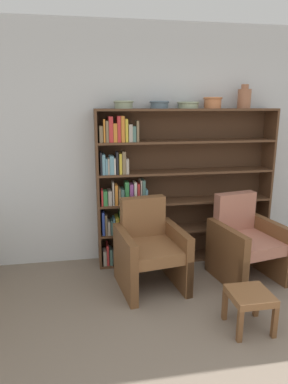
# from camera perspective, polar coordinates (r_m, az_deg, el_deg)

# --- Properties ---
(wall_back) EXTENTS (12.00, 0.06, 2.75)m
(wall_back) POSITION_cam_1_polar(r_m,az_deg,el_deg) (4.20, 6.72, 7.67)
(wall_back) COLOR silver
(wall_back) RESTS_ON ground
(bookshelf) EXTENTS (2.09, 0.30, 1.81)m
(bookshelf) POSITION_cam_1_polar(r_m,az_deg,el_deg) (4.05, 3.98, 0.67)
(bookshelf) COLOR brown
(bookshelf) RESTS_ON ground
(bowl_stoneware) EXTENTS (0.22, 0.22, 0.08)m
(bowl_stoneware) POSITION_cam_1_polar(r_m,az_deg,el_deg) (3.83, -3.42, 14.43)
(bowl_stoneware) COLOR gray
(bowl_stoneware) RESTS_ON bookshelf
(bowl_terracotta) EXTENTS (0.22, 0.22, 0.08)m
(bowl_terracotta) POSITION_cam_1_polar(r_m,az_deg,el_deg) (3.89, 2.58, 14.42)
(bowl_terracotta) COLOR slate
(bowl_terracotta) RESTS_ON bookshelf
(bowl_brass) EXTENTS (0.25, 0.25, 0.07)m
(bowl_brass) POSITION_cam_1_polar(r_m,az_deg,el_deg) (3.98, 7.37, 14.26)
(bowl_brass) COLOR gray
(bowl_brass) RESTS_ON bookshelf
(bowl_olive) EXTENTS (0.22, 0.22, 0.12)m
(bowl_olive) POSITION_cam_1_polar(r_m,az_deg,el_deg) (4.07, 11.37, 14.49)
(bowl_olive) COLOR #C67547
(bowl_olive) RESTS_ON bookshelf
(vase_tall) EXTENTS (0.15, 0.15, 0.27)m
(vase_tall) POSITION_cam_1_polar(r_m,az_deg,el_deg) (4.22, 16.37, 14.80)
(vase_tall) COLOR #A36647
(vase_tall) RESTS_ON bookshelf
(armchair_leather) EXTENTS (0.73, 0.76, 0.90)m
(armchair_leather) POSITION_cam_1_polar(r_m,az_deg,el_deg) (3.60, 0.94, -9.49)
(armchair_leather) COLOR brown
(armchair_leather) RESTS_ON ground
(armchair_cushioned) EXTENTS (0.76, 0.79, 0.90)m
(armchair_cushioned) POSITION_cam_1_polar(r_m,az_deg,el_deg) (3.93, 16.53, -8.01)
(armchair_cushioned) COLOR brown
(armchair_cushioned) RESTS_ON ground
(footstool) EXTENTS (0.34, 0.34, 0.34)m
(footstool) POSITION_cam_1_polar(r_m,az_deg,el_deg) (3.14, 17.23, -16.70)
(footstool) COLOR brown
(footstool) RESTS_ON ground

